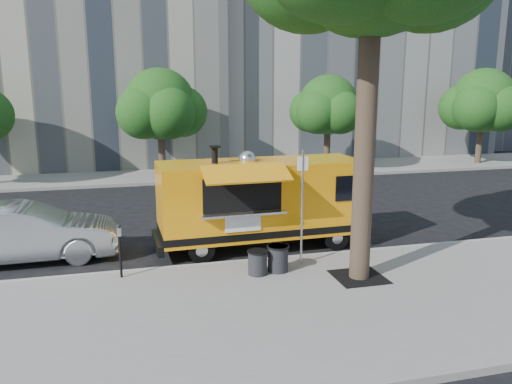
% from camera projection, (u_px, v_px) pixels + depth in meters
% --- Properties ---
extents(ground, '(120.00, 120.00, 0.00)m').
position_uv_depth(ground, '(231.00, 255.00, 14.19)').
color(ground, black).
rests_on(ground, ground).
extents(sidewalk, '(60.00, 6.00, 0.15)m').
position_uv_depth(sidewalk, '(270.00, 313.00, 10.38)').
color(sidewalk, gray).
rests_on(sidewalk, ground).
extents(curb, '(60.00, 0.14, 0.16)m').
position_uv_depth(curb, '(238.00, 264.00, 13.29)').
color(curb, '#999993').
rests_on(curb, ground).
extents(far_sidewalk, '(60.00, 5.00, 0.15)m').
position_uv_depth(far_sidewalk, '(181.00, 174.00, 26.96)').
color(far_sidewalk, gray).
rests_on(far_sidewalk, ground).
extents(building_mid, '(20.00, 14.00, 20.00)m').
position_uv_depth(building_mid, '(326.00, 14.00, 36.85)').
color(building_mid, '#9A9690').
rests_on(building_mid, ground).
extents(tree_well, '(1.20, 1.20, 0.02)m').
position_uv_depth(tree_well, '(359.00, 277.00, 12.14)').
color(tree_well, black).
rests_on(tree_well, sidewalk).
extents(far_tree_b, '(3.60, 3.60, 5.50)m').
position_uv_depth(far_tree_b, '(160.00, 104.00, 25.18)').
color(far_tree_b, '#33261C').
rests_on(far_tree_b, far_sidewalk).
extents(far_tree_c, '(3.24, 3.24, 5.21)m').
position_uv_depth(far_tree_c, '(328.00, 105.00, 27.12)').
color(far_tree_c, '#33261C').
rests_on(far_tree_c, far_sidewalk).
extents(far_tree_d, '(3.78, 3.78, 5.64)m').
position_uv_depth(far_tree_d, '(483.00, 101.00, 29.73)').
color(far_tree_d, '#33261C').
rests_on(far_tree_d, far_sidewalk).
extents(sign_post, '(0.28, 0.06, 3.00)m').
position_uv_depth(sign_post, '(302.00, 201.00, 12.71)').
color(sign_post, silver).
rests_on(sign_post, sidewalk).
extents(parking_meter, '(0.11, 0.11, 1.33)m').
position_uv_depth(parking_meter, '(120.00, 244.00, 11.97)').
color(parking_meter, black).
rests_on(parking_meter, sidewalk).
extents(food_truck, '(6.30, 3.01, 3.06)m').
position_uv_depth(food_truck, '(260.00, 200.00, 14.58)').
color(food_truck, '#FF9C0D').
rests_on(food_truck, ground).
extents(sedan, '(4.84, 1.76, 1.59)m').
position_uv_depth(sedan, '(26.00, 233.00, 13.55)').
color(sedan, '#AFB1B6').
rests_on(sedan, ground).
extents(trash_bin_left, '(0.51, 0.51, 0.61)m').
position_uv_depth(trash_bin_left, '(258.00, 262.00, 12.27)').
color(trash_bin_left, black).
rests_on(trash_bin_left, sidewalk).
extents(trash_bin_right, '(0.55, 0.55, 0.67)m').
position_uv_depth(trash_bin_right, '(278.00, 258.00, 12.47)').
color(trash_bin_right, black).
rests_on(trash_bin_right, sidewalk).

